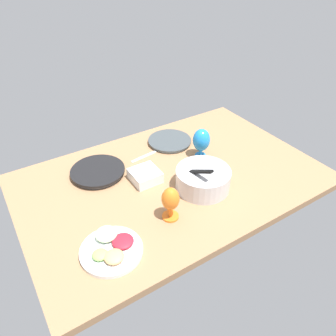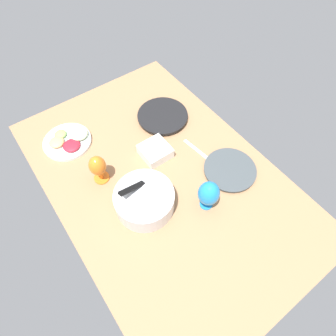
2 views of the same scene
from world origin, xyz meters
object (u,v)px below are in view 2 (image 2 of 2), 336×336
fruit_platter (68,140)px  mixing_bowl (144,200)px  hurricane_glass_orange (98,167)px  dinner_plate_left (230,170)px  square_bowl_white (155,151)px  dinner_plate_right (163,116)px  hurricane_glass_blue (209,194)px

fruit_platter → mixing_bowl: bearing=-167.3°
mixing_bowl → hurricane_glass_orange: 27.82cm
dinner_plate_left → square_bowl_white: (31.49, 24.96, 2.14)cm
dinner_plate_left → square_bowl_white: size_ratio=1.86×
dinner_plate_right → fruit_platter: size_ratio=1.13×
dinner_plate_right → hurricane_glass_orange: hurricane_glass_orange is taller
fruit_platter → hurricane_glass_orange: (-31.32, -3.46, 8.58)cm
hurricane_glass_blue → mixing_bowl: bearing=54.9°
hurricane_glass_blue → square_bowl_white: size_ratio=1.22×
hurricane_glass_blue → square_bowl_white: 39.65cm
dinner_plate_right → hurricane_glass_blue: hurricane_glass_blue is taller
dinner_plate_left → hurricane_glass_blue: size_ratio=1.52×
mixing_bowl → square_bowl_white: size_ratio=1.92×
dinner_plate_right → square_bowl_white: size_ratio=2.03×
dinner_plate_right → hurricane_glass_orange: 52.33cm
dinner_plate_left → hurricane_glass_orange: hurricane_glass_orange is taller
hurricane_glass_orange → square_bowl_white: bearing=-96.9°
hurricane_glass_orange → square_bowl_white: hurricane_glass_orange is taller
dinner_plate_right → hurricane_glass_orange: (-15.60, 49.16, 8.81)cm
dinner_plate_left → hurricane_glass_blue: bearing=108.3°
dinner_plate_left → hurricane_glass_blue: 25.31cm
fruit_platter → dinner_plate_right: bearing=-106.6°
dinner_plate_left → mixing_bowl: 47.35cm
dinner_plate_right → fruit_platter: 54.92cm
mixing_bowl → square_bowl_white: mixing_bowl is taller
dinner_plate_right → mixing_bowl: 57.52cm
dinner_plate_left → dinner_plate_right: bearing=7.2°
dinner_plate_left → fruit_platter: fruit_platter is taller
hurricane_glass_orange → hurricane_glass_blue: size_ratio=0.96×
dinner_plate_right → hurricane_glass_blue: bearing=164.8°
fruit_platter → square_bowl_white: square_bowl_white is taller
dinner_plate_left → square_bowl_white: square_bowl_white is taller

